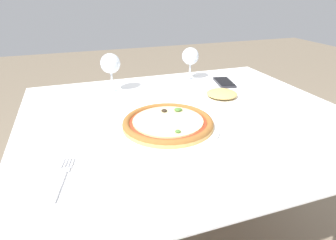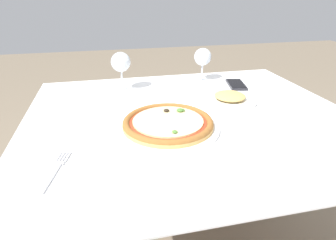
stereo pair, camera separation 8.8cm
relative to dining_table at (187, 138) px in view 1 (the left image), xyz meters
name	(u,v)px [view 1 (the left image)]	position (x,y,z in m)	size (l,w,h in m)	color
dining_table	(187,138)	(0.00, 0.00, 0.00)	(1.14, 0.99, 0.75)	brown
pizza_plate	(168,124)	(-0.10, -0.08, 0.11)	(0.32, 0.32, 0.04)	white
fork	(62,177)	(-0.42, -0.24, 0.10)	(0.06, 0.17, 0.00)	silver
wine_glass_far_left	(190,57)	(0.16, 0.37, 0.21)	(0.08, 0.08, 0.16)	silver
wine_glass_far_right	(110,64)	(-0.21, 0.31, 0.22)	(0.08, 0.08, 0.17)	silver
cell_phone	(224,82)	(0.29, 0.27, 0.10)	(0.10, 0.16, 0.01)	#232328
side_plate	(222,96)	(0.18, 0.09, 0.11)	(0.21, 0.21, 0.04)	white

